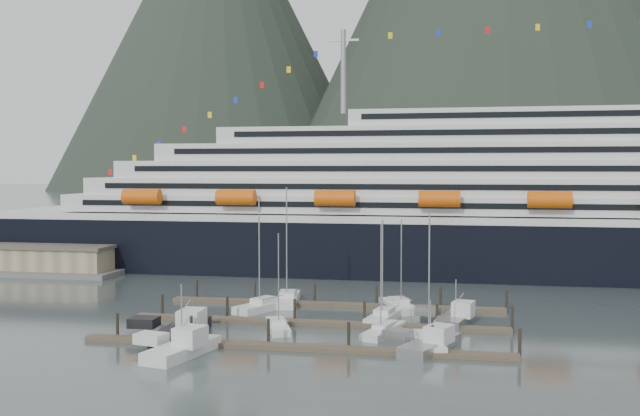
# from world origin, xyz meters

# --- Properties ---
(ground) EXTENTS (1600.00, 1600.00, 0.00)m
(ground) POSITION_xyz_m (0.00, 0.00, 0.00)
(ground) COLOR #4D5B59
(ground) RESTS_ON ground
(mountains) EXTENTS (870.00, 440.00, 420.00)m
(mountains) POSITION_xyz_m (52.48, 588.54, 163.40)
(mountains) COLOR #212D22
(mountains) RESTS_ON ground
(cruise_ship) EXTENTS (210.00, 30.40, 50.30)m
(cruise_ship) POSITION_xyz_m (30.03, 54.94, 12.04)
(cruise_ship) COLOR black
(cruise_ship) RESTS_ON ground
(warehouse) EXTENTS (46.00, 20.00, 5.80)m
(warehouse) POSITION_xyz_m (-72.00, 42.00, 2.25)
(warehouse) COLOR #595956
(warehouse) RESTS_ON ground
(dock_near) EXTENTS (48.18, 2.28, 3.20)m
(dock_near) POSITION_xyz_m (-4.93, -9.95, 0.31)
(dock_near) COLOR #4A3E30
(dock_near) RESTS_ON ground
(dock_mid) EXTENTS (48.18, 2.28, 3.20)m
(dock_mid) POSITION_xyz_m (-4.93, 3.05, 0.31)
(dock_mid) COLOR #4A3E30
(dock_mid) RESTS_ON ground
(dock_far) EXTENTS (48.18, 2.28, 3.20)m
(dock_far) POSITION_xyz_m (-4.93, 16.05, 0.31)
(dock_far) COLOR #4A3E30
(dock_far) RESTS_ON ground
(sailboat_a) EXTENTS (7.05, 10.46, 16.35)m
(sailboat_a) POSITION_xyz_m (-14.00, 11.34, 0.46)
(sailboat_a) COLOR silver
(sailboat_a) RESTS_ON ground
(sailboat_b) EXTENTS (5.05, 8.87, 12.23)m
(sailboat_b) POSITION_xyz_m (-8.97, -0.73, 0.40)
(sailboat_b) COLOR silver
(sailboat_b) RESTS_ON ground
(sailboat_c) EXTENTS (4.47, 10.06, 13.63)m
(sailboat_c) POSITION_xyz_m (3.17, 7.34, 0.42)
(sailboat_c) COLOR silver
(sailboat_c) RESTS_ON ground
(sailboat_d) EXTENTS (4.65, 9.76, 13.62)m
(sailboat_d) POSITION_xyz_m (3.94, -0.79, 0.40)
(sailboat_d) COLOR silver
(sailboat_d) RESTS_ON ground
(sailboat_e) EXTENTS (4.65, 11.69, 17.51)m
(sailboat_e) POSITION_xyz_m (-12.09, 17.20, 0.46)
(sailboat_e) COLOR silver
(sailboat_e) RESTS_ON ground
(sailboat_f) EXTENTS (6.42, 9.85, 13.18)m
(sailboat_f) POSITION_xyz_m (4.33, 15.19, 0.43)
(sailboat_f) COLOR silver
(sailboat_f) RESTS_ON ground
(sailboat_h) EXTENTS (4.72, 9.90, 15.26)m
(sailboat_h) POSITION_xyz_m (9.32, -6.11, 0.44)
(sailboat_h) COLOR silver
(sailboat_h) RESTS_ON ground
(trawler_a) EXTENTS (8.89, 12.34, 6.72)m
(trawler_a) POSITION_xyz_m (-19.35, -6.27, 0.87)
(trawler_a) COLOR black
(trawler_a) RESTS_ON ground
(trawler_b) EXTENTS (8.39, 10.78, 6.66)m
(trawler_b) POSITION_xyz_m (-15.85, -14.97, 0.87)
(trawler_b) COLOR silver
(trawler_b) RESTS_ON ground
(trawler_d) EXTENTS (8.68, 10.63, 6.04)m
(trawler_d) POSITION_xyz_m (9.62, -7.84, 0.81)
(trawler_d) COLOR #96989B
(trawler_d) RESTS_ON ground
(trawler_e) EXTENTS (7.88, 10.10, 6.22)m
(trawler_e) POSITION_xyz_m (12.13, 6.77, 0.83)
(trawler_e) COLOR #96989B
(trawler_e) RESTS_ON ground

